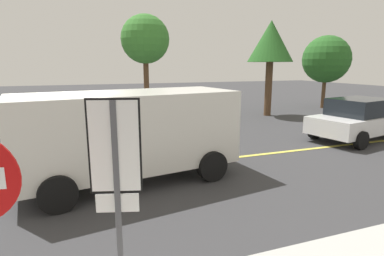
{
  "coord_description": "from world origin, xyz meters",
  "views": [
    {
      "loc": [
        0.57,
        -8.18,
        2.84
      ],
      "look_at": [
        3.23,
        -0.85,
        1.23
      ],
      "focal_mm": 28.7,
      "sensor_mm": 36.0,
      "label": 1
    }
  ],
  "objects_px": {
    "tree_left_verge": "(271,43)",
    "tree_centre_verge": "(145,40)",
    "tree_right_verge": "(326,59)",
    "speed_limit_sign": "(116,171)",
    "car_white_mid_road": "(361,119)",
    "white_van": "(130,131)"
  },
  "relations": [
    {
      "from": "white_van",
      "to": "tree_left_verge",
      "type": "height_order",
      "value": "tree_left_verge"
    },
    {
      "from": "tree_left_verge",
      "to": "tree_right_verge",
      "type": "distance_m",
      "value": 5.53
    },
    {
      "from": "tree_left_verge",
      "to": "tree_centre_verge",
      "type": "xyz_separation_m",
      "value": [
        -7.12,
        -0.78,
        -0.1
      ]
    },
    {
      "from": "speed_limit_sign",
      "to": "white_van",
      "type": "bearing_deg",
      "value": 79.65
    },
    {
      "from": "tree_left_verge",
      "to": "tree_centre_verge",
      "type": "bearing_deg",
      "value": -173.76
    },
    {
      "from": "white_van",
      "to": "speed_limit_sign",
      "type": "bearing_deg",
      "value": -100.35
    },
    {
      "from": "tree_left_verge",
      "to": "tree_right_verge",
      "type": "bearing_deg",
      "value": 15.09
    },
    {
      "from": "car_white_mid_road",
      "to": "tree_centre_verge",
      "type": "distance_m",
      "value": 9.56
    },
    {
      "from": "speed_limit_sign",
      "to": "tree_right_verge",
      "type": "height_order",
      "value": "tree_right_verge"
    },
    {
      "from": "speed_limit_sign",
      "to": "car_white_mid_road",
      "type": "distance_m",
      "value": 11.43
    },
    {
      "from": "speed_limit_sign",
      "to": "tree_right_verge",
      "type": "relative_size",
      "value": 0.53
    },
    {
      "from": "white_van",
      "to": "car_white_mid_road",
      "type": "relative_size",
      "value": 1.13
    },
    {
      "from": "car_white_mid_road",
      "to": "tree_right_verge",
      "type": "bearing_deg",
      "value": 55.88
    },
    {
      "from": "white_van",
      "to": "tree_right_verge",
      "type": "relative_size",
      "value": 1.15
    },
    {
      "from": "car_white_mid_road",
      "to": "speed_limit_sign",
      "type": "bearing_deg",
      "value": -150.12
    },
    {
      "from": "white_van",
      "to": "tree_centre_verge",
      "type": "relative_size",
      "value": 1.07
    },
    {
      "from": "white_van",
      "to": "car_white_mid_road",
      "type": "bearing_deg",
      "value": 8.64
    },
    {
      "from": "car_white_mid_road",
      "to": "tree_right_verge",
      "type": "relative_size",
      "value": 1.02
    },
    {
      "from": "tree_left_verge",
      "to": "tree_right_verge",
      "type": "xyz_separation_m",
      "value": [
        5.28,
        1.42,
        -0.84
      ]
    },
    {
      "from": "tree_right_verge",
      "to": "tree_left_verge",
      "type": "bearing_deg",
      "value": -164.91
    },
    {
      "from": "speed_limit_sign",
      "to": "tree_centre_verge",
      "type": "relative_size",
      "value": 0.5
    },
    {
      "from": "speed_limit_sign",
      "to": "car_white_mid_road",
      "type": "relative_size",
      "value": 0.52
    }
  ]
}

